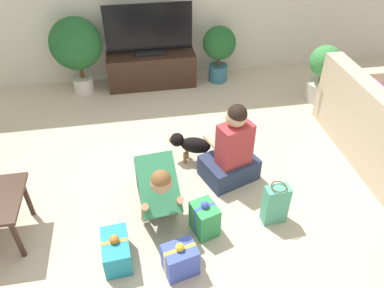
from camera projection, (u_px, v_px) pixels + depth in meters
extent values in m
plane|color=beige|center=(165.00, 201.00, 3.63)|extent=(16.00, 16.00, 0.00)
cube|color=#C6B293|center=(372.00, 110.00, 3.74)|extent=(0.20, 1.82, 0.42)
cube|color=#C6B293|center=(352.00, 94.00, 4.63)|extent=(0.86, 0.16, 0.61)
cube|color=#9E4293|center=(373.00, 98.00, 4.03)|extent=(0.18, 0.34, 0.32)
cylinder|color=#382319|center=(17.00, 239.00, 3.01)|extent=(0.04, 0.04, 0.44)
cylinder|color=#382319|center=(27.00, 197.00, 3.36)|extent=(0.04, 0.04, 0.44)
cube|color=#382319|center=(152.00, 69.00, 5.31)|extent=(1.22, 0.44, 0.47)
cube|color=black|center=(150.00, 52.00, 5.15)|extent=(0.41, 0.20, 0.05)
cube|color=black|center=(149.00, 28.00, 4.94)|extent=(1.16, 0.03, 0.63)
cylinder|color=beige|center=(319.00, 90.00, 5.05)|extent=(0.36, 0.36, 0.26)
cylinder|color=brown|center=(322.00, 78.00, 4.93)|extent=(0.06, 0.06, 0.12)
sphere|color=#3D8E47|center=(326.00, 61.00, 4.78)|extent=(0.41, 0.41, 0.41)
cylinder|color=beige|center=(84.00, 84.00, 5.22)|extent=(0.27, 0.27, 0.22)
cylinder|color=brown|center=(81.00, 71.00, 5.09)|extent=(0.05, 0.05, 0.20)
sphere|color=#1E5628|center=(76.00, 44.00, 4.85)|extent=(0.68, 0.68, 0.68)
cylinder|color=#336B84|center=(218.00, 73.00, 5.47)|extent=(0.27, 0.27, 0.24)
cylinder|color=brown|center=(219.00, 61.00, 5.35)|extent=(0.05, 0.05, 0.14)
sphere|color=#1E5628|center=(219.00, 43.00, 5.19)|extent=(0.46, 0.46, 0.46)
cube|color=#23232D|center=(154.00, 187.00, 3.58)|extent=(0.33, 0.46, 0.28)
cube|color=#338456|center=(158.00, 185.00, 3.16)|extent=(0.37, 0.56, 0.49)
sphere|color=tan|center=(161.00, 183.00, 2.87)|extent=(0.17, 0.17, 0.17)
sphere|color=brown|center=(161.00, 180.00, 2.85)|extent=(0.16, 0.16, 0.16)
cylinder|color=tan|center=(145.00, 213.00, 3.17)|extent=(0.08, 0.29, 0.44)
cylinder|color=tan|center=(178.00, 207.00, 3.23)|extent=(0.08, 0.29, 0.44)
cube|color=#283351|center=(229.00, 167.00, 3.83)|extent=(0.63, 0.55, 0.24)
cube|color=#AD3338|center=(235.00, 144.00, 3.58)|extent=(0.37, 0.30, 0.44)
sphere|color=tan|center=(236.00, 117.00, 3.39)|extent=(0.20, 0.20, 0.20)
sphere|color=black|center=(237.00, 114.00, 3.36)|extent=(0.19, 0.19, 0.19)
cylinder|color=tan|center=(233.00, 135.00, 3.81)|extent=(0.14, 0.26, 0.06)
cylinder|color=tan|center=(212.00, 143.00, 3.71)|extent=(0.14, 0.26, 0.06)
ellipsoid|color=black|center=(195.00, 145.00, 3.96)|extent=(0.36, 0.26, 0.17)
sphere|color=black|center=(177.00, 140.00, 3.96)|extent=(0.15, 0.15, 0.15)
sphere|color=olive|center=(172.00, 140.00, 3.98)|extent=(0.07, 0.07, 0.07)
cylinder|color=black|center=(213.00, 145.00, 3.91)|extent=(0.10, 0.06, 0.11)
cylinder|color=olive|center=(187.00, 152.00, 4.11)|extent=(0.04, 0.04, 0.13)
cylinder|color=olive|center=(185.00, 158.00, 4.03)|extent=(0.04, 0.04, 0.13)
cylinder|color=olive|center=(206.00, 155.00, 4.07)|extent=(0.04, 0.04, 0.13)
cylinder|color=olive|center=(204.00, 160.00, 4.00)|extent=(0.04, 0.04, 0.13)
cube|color=#3D51BC|center=(180.00, 260.00, 2.95)|extent=(0.30, 0.26, 0.27)
cube|color=yellow|center=(180.00, 260.00, 2.95)|extent=(0.26, 0.09, 0.27)
sphere|color=yellow|center=(180.00, 247.00, 2.85)|extent=(0.07, 0.07, 0.07)
cube|color=teal|center=(116.00, 251.00, 3.03)|extent=(0.24, 0.37, 0.24)
cube|color=orange|center=(116.00, 251.00, 3.03)|extent=(0.22, 0.05, 0.24)
sphere|color=orange|center=(114.00, 240.00, 2.94)|extent=(0.08, 0.08, 0.08)
cube|color=#2D934C|center=(205.00, 219.00, 3.25)|extent=(0.25, 0.28, 0.31)
cube|color=#3D51BC|center=(205.00, 219.00, 3.25)|extent=(0.19, 0.09, 0.31)
sphere|color=#3D51BC|center=(205.00, 205.00, 3.14)|extent=(0.07, 0.07, 0.07)
cube|color=#4CA384|center=(275.00, 204.00, 3.32)|extent=(0.22, 0.13, 0.40)
torus|color=#4C3823|center=(279.00, 187.00, 3.19)|extent=(0.15, 0.15, 0.01)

